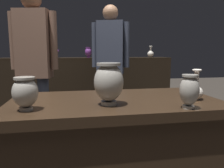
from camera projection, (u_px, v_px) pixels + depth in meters
display_plinth at (115, 163)px, 1.31m from camera, size 1.20×0.64×0.80m
back_display_shelf at (89, 89)px, 3.44m from camera, size 2.60×0.40×0.99m
vase_centerpiece at (109, 82)px, 1.10m from camera, size 0.15×0.15×0.22m
vase_tall_behind at (189, 90)px, 1.03m from camera, size 0.09×0.09×0.17m
vase_left_accent at (196, 90)px, 1.23m from camera, size 0.08×0.08×0.18m
vase_right_accent at (25, 92)px, 1.00m from camera, size 0.12×0.12×0.16m
shelf_vase_left at (54, 51)px, 3.32m from camera, size 0.15×0.15×0.14m
shelf_vase_far_right at (151, 53)px, 3.57m from camera, size 0.11×0.11×0.19m
shelf_vase_right at (121, 51)px, 3.39m from camera, size 0.10×0.10×0.17m
shelf_vase_center at (88, 52)px, 3.29m from camera, size 0.10×0.10×0.16m
visitor_near_left at (34, 61)px, 2.11m from camera, size 0.46×0.24×1.67m
visitor_center_back at (110, 61)px, 2.66m from camera, size 0.45×0.28×1.64m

